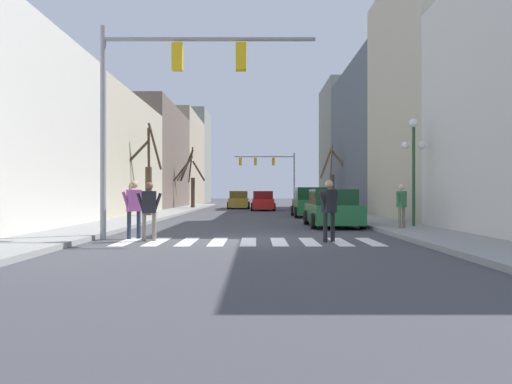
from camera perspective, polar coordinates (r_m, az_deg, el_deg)
ground_plane at (r=15.45m, az=-0.62°, el=-5.47°), size 240.00×240.00×0.00m
sidewalk_left at (r=16.62m, az=-21.55°, el=-4.83°), size 2.37×90.00×0.15m
sidewalk_right at (r=16.46m, az=20.51°, el=-4.88°), size 2.37×90.00×0.15m
building_row_left at (r=50.73m, az=-11.56°, el=3.98°), size 6.00×71.54×13.78m
building_row_right at (r=34.71m, az=16.86°, el=6.79°), size 6.00×45.12×12.57m
crosswalk_stripes at (r=14.80m, az=-0.66°, el=-5.70°), size 7.65×2.60×0.01m
traffic_signal_near at (r=15.93m, az=-10.35°, el=11.91°), size 6.62×0.28×6.59m
traffic_signal_far at (r=55.50m, az=1.99°, el=2.92°), size 6.75×0.28×5.92m
street_lamp_right_corner at (r=20.63m, az=17.77°, el=4.64°), size 0.95×0.36×4.24m
car_parked_right_near at (r=21.65m, az=8.95°, el=-1.95°), size 2.19×4.66×1.60m
car_driving_away_lane at (r=30.41m, az=6.44°, el=-1.28°), size 2.17×4.58×1.78m
car_parked_right_mid at (r=46.50m, az=-1.77°, el=-0.97°), size 2.03×4.48×1.63m
car_driving_toward_lane at (r=41.64m, az=1.00°, el=-1.08°), size 2.00×4.53×1.61m
pedestrian_near_right_corner at (r=15.33m, az=-11.91°, el=-1.58°), size 0.77×0.27×1.77m
pedestrian_on_right_sidewalk at (r=16.17m, az=-13.58°, el=-1.40°), size 0.70×0.52×1.83m
pedestrian_on_left_sidewalk at (r=19.08m, az=16.52°, el=-1.13°), size 0.56×0.53×1.61m
pedestrian_crossing_street at (r=14.85m, az=8.54°, el=-1.52°), size 0.67×0.56×1.82m
street_tree_right_far at (r=40.21m, az=9.02°, el=1.30°), size 2.62×1.59×5.19m
street_tree_left_mid at (r=30.10m, az=-12.02°, el=1.47°), size 2.08×1.49×5.46m
street_tree_right_mid at (r=45.51m, az=-7.27°, el=1.43°), size 2.73×2.88×5.50m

